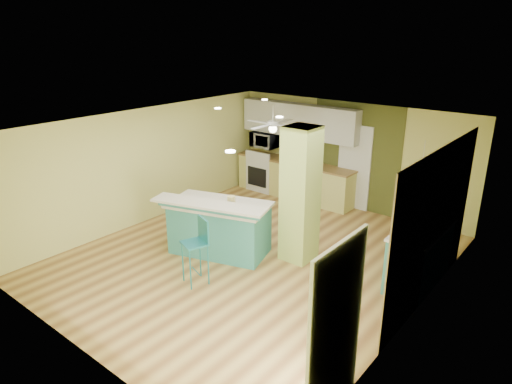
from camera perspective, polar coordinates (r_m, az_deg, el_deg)
floor at (r=8.68m, az=-0.19°, el=-8.16°), size 6.00×7.00×0.01m
ceiling at (r=7.83m, az=-0.21°, el=8.32°), size 6.00×7.00×0.01m
wall_back at (r=10.99m, az=11.44°, el=4.53°), size 6.00×0.01×2.50m
wall_front at (r=6.10m, az=-21.72°, el=-9.12°), size 6.00×0.01×2.50m
wall_left at (r=10.24m, az=-13.39°, el=3.28°), size 0.01×7.00×2.50m
wall_right at (r=6.83m, az=19.87°, el=-5.75°), size 0.01×7.00×2.50m
wood_panel at (r=7.36m, az=21.35°, el=-4.08°), size 0.02×3.40×2.50m
olive_accent at (r=10.89m, az=12.33°, el=4.33°), size 2.20×0.02×2.50m
interior_door at (r=10.93m, az=12.16°, el=3.03°), size 0.82×0.05×2.00m
french_door at (r=5.08m, az=9.92°, el=-16.78°), size 0.04×1.08×2.10m
column at (r=8.19m, az=5.54°, el=-0.39°), size 0.55×0.55×2.50m
kitchen_run at (r=11.59m, az=4.80°, el=1.63°), size 3.25×0.63×0.94m
stove at (r=12.12m, az=1.06°, el=2.44°), size 0.76×0.66×1.08m
upper_cabinets at (r=11.32m, az=5.36°, el=8.91°), size 3.20×0.34×0.80m
microwave at (r=11.89m, az=1.11°, el=6.56°), size 0.70×0.48×0.39m
ceiling_fan at (r=10.12m, az=2.12°, el=8.44°), size 1.41×1.41×0.61m
pendant_lamp at (r=7.38m, az=19.85°, el=1.43°), size 0.14×0.14×0.69m
wall_decor at (r=7.44m, az=21.95°, el=-1.42°), size 0.03×0.90×0.70m
peninsula at (r=8.67m, az=-4.63°, el=-4.34°), size 2.26×1.68×1.14m
bar_stool at (r=7.61m, az=-7.21°, el=-6.02°), size 0.49×0.49×1.15m
side_counter at (r=8.12m, az=19.73°, el=-7.50°), size 0.65×1.54×0.99m
fruit_bowl at (r=11.21m, az=6.11°, el=3.69°), size 0.43×0.43×0.08m
canister at (r=8.40m, az=-3.10°, el=-1.06°), size 0.15×0.15×0.17m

